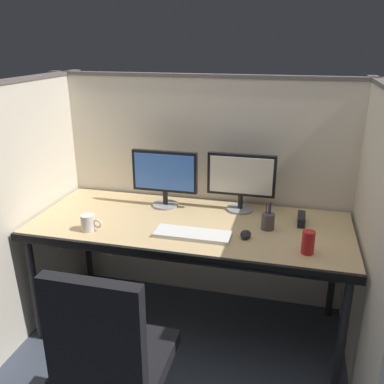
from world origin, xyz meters
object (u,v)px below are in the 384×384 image
monitor_right (241,178)px  keyboard_main (192,234)px  coffee_mug (88,223)px  pen_cup (268,221)px  red_stapler (301,219)px  desk (189,231)px  computer_mouse (246,234)px  soda_can (308,242)px  monitor_left (165,175)px

monitor_right → keyboard_main: size_ratio=1.00×
monitor_right → coffee_mug: monitor_right is taller
keyboard_main → pen_cup: (0.40, 0.20, 0.04)m
keyboard_main → red_stapler: (0.59, 0.32, 0.02)m
desk → pen_cup: (0.46, 0.04, 0.10)m
computer_mouse → soda_can: (0.33, -0.11, 0.04)m
monitor_right → keyboard_main: (-0.21, -0.44, -0.20)m
soda_can → coffee_mug: 1.22m
desk → coffee_mug: bearing=-156.9°
desk → red_stapler: size_ratio=12.67×
pen_cup → coffee_mug: pen_cup is taller
red_stapler → monitor_left: bearing=175.3°
desk → coffee_mug: 0.60m
monitor_left → monitor_right: bearing=5.6°
monitor_right → coffee_mug: (-0.80, -0.52, -0.17)m
desk → computer_mouse: (0.35, -0.10, 0.07)m
soda_can → coffee_mug: size_ratio=0.97×
computer_mouse → soda_can: soda_can is taller
soda_can → coffee_mug: soda_can is taller
coffee_mug → monitor_left: bearing=56.0°
monitor_left → red_stapler: 0.90m
desk → keyboard_main: size_ratio=4.42×
monitor_left → coffee_mug: 0.59m
computer_mouse → red_stapler: red_stapler is taller
pen_cup → computer_mouse: bearing=-128.6°
soda_can → red_stapler: bearing=95.1°
red_stapler → soda_can: soda_can is taller
monitor_left → keyboard_main: (0.28, -0.40, -0.20)m
desk → red_stapler: 0.67m
monitor_left → monitor_right: (0.49, 0.05, 0.00)m
pen_cup → red_stapler: pen_cup is taller
monitor_left → red_stapler: (0.87, -0.07, -0.19)m
computer_mouse → soda_can: 0.35m
desk → soda_can: (0.68, -0.21, 0.11)m
keyboard_main → coffee_mug: size_ratio=3.41×
monitor_right → soda_can: (0.42, -0.49, -0.15)m
soda_can → coffee_mug: bearing=-178.9°
pen_cup → monitor_right: bearing=128.5°
monitor_left → pen_cup: 0.73m
monitor_left → soda_can: bearing=-26.1°
keyboard_main → computer_mouse: (0.29, 0.06, 0.01)m
keyboard_main → coffee_mug: 0.60m
monitor_right → red_stapler: 0.44m
monitor_right → computer_mouse: (0.09, -0.38, -0.20)m
monitor_left → monitor_right: same height
red_stapler → computer_mouse: bearing=-138.5°
desk → monitor_left: (-0.23, 0.24, 0.27)m
keyboard_main → coffee_mug: (-0.60, -0.07, 0.04)m
monitor_left → coffee_mug: bearing=-124.0°
desk → pen_cup: size_ratio=11.48×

